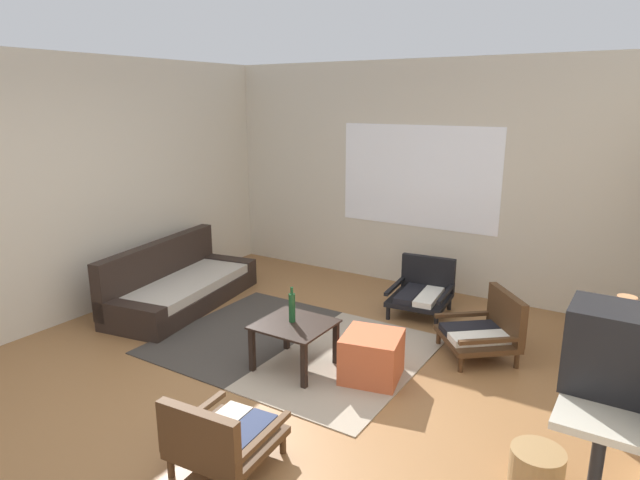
{
  "coord_description": "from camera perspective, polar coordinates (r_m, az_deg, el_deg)",
  "views": [
    {
      "loc": [
        2.45,
        -3.06,
        2.25
      ],
      "look_at": [
        -0.14,
        1.03,
        0.99
      ],
      "focal_mm": 30.5,
      "sensor_mm": 36.0,
      "label": 1
    }
  ],
  "objects": [
    {
      "name": "ground_plane",
      "position": [
        4.52,
        -5.74,
        -15.35
      ],
      "size": [
        7.8,
        7.8,
        0.0
      ],
      "primitive_type": "plane",
      "color": "olive"
    },
    {
      "name": "far_wall_with_window",
      "position": [
        6.66,
        10.43,
        6.57
      ],
      "size": [
        5.6,
        0.13,
        2.7
      ],
      "color": "beige",
      "rests_on": "ground"
    },
    {
      "name": "side_wall_left",
      "position": [
        6.18,
        -24.2,
        4.93
      ],
      "size": [
        0.12,
        6.6,
        2.7
      ],
      "primitive_type": "cube",
      "color": "beige",
      "rests_on": "ground"
    },
    {
      "name": "area_rug",
      "position": [
        5.21,
        -2.93,
        -10.99
      ],
      "size": [
        2.38,
        1.89,
        0.01
      ],
      "color": "#38332D",
      "rests_on": "ground"
    },
    {
      "name": "couch",
      "position": [
        6.33,
        -14.59,
        -4.74
      ],
      "size": [
        1.09,
        2.01,
        0.7
      ],
      "color": "black",
      "rests_on": "ground"
    },
    {
      "name": "coffee_table",
      "position": [
        4.69,
        -2.7,
        -9.57
      ],
      "size": [
        0.61,
        0.58,
        0.41
      ],
      "color": "black",
      "rests_on": "ground"
    },
    {
      "name": "armchair_by_window",
      "position": [
        5.99,
        10.69,
        -5.15
      ],
      "size": [
        0.66,
        0.7,
        0.57
      ],
      "color": "black",
      "rests_on": "ground"
    },
    {
      "name": "armchair_striped_foreground",
      "position": [
        3.6,
        -10.44,
        -19.73
      ],
      "size": [
        0.61,
        0.65,
        0.53
      ],
      "color": "#472D19",
      "rests_on": "ground"
    },
    {
      "name": "armchair_corner",
      "position": [
        5.15,
        17.03,
        -8.9
      ],
      "size": [
        0.85,
        0.86,
        0.59
      ],
      "color": "#472D19",
      "rests_on": "ground"
    },
    {
      "name": "ottoman_orange",
      "position": [
        4.59,
        5.45,
        -12.1
      ],
      "size": [
        0.55,
        0.55,
        0.39
      ],
      "primitive_type": "cube",
      "rotation": [
        0.0,
        0.0,
        0.22
      ],
      "color": "#BC5633",
      "rests_on": "ground"
    },
    {
      "name": "console_shelf",
      "position": [
        3.52,
        28.33,
        -13.28
      ],
      "size": [
        0.43,
        1.43,
        0.8
      ],
      "color": "#B2AD9E",
      "rests_on": "ground"
    },
    {
      "name": "crt_television",
      "position": [
        3.17,
        28.6,
        -10.07
      ],
      "size": [
        0.46,
        0.36,
        0.44
      ],
      "color": "black",
      "rests_on": "console_shelf"
    },
    {
      "name": "clay_vase",
      "position": [
        3.77,
        29.19,
        -7.89
      ],
      "size": [
        0.23,
        0.23,
        0.32
      ],
      "color": "#A87047",
      "rests_on": "console_shelf"
    },
    {
      "name": "glass_bottle",
      "position": [
        4.64,
        -2.96,
        -7.04
      ],
      "size": [
        0.06,
        0.06,
        0.31
      ],
      "color": "#194723",
      "rests_on": "coffee_table"
    },
    {
      "name": "wicker_basket",
      "position": [
        3.74,
        21.77,
        -21.34
      ],
      "size": [
        0.32,
        0.32,
        0.24
      ],
      "primitive_type": "cylinder",
      "color": "#9E7A4C",
      "rests_on": "ground"
    }
  ]
}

